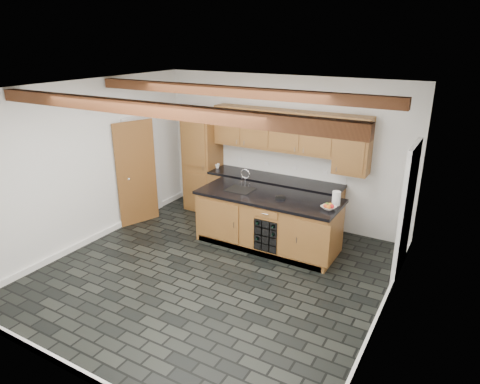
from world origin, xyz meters
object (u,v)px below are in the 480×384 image
Objects in this scene: island at (268,221)px; kitchen_scale at (280,197)px; paper_towel at (336,198)px; fruit_bowl at (329,208)px.

kitchen_scale reaches higher than island.
paper_towel reaches higher than kitchen_scale.
fruit_bowl reaches higher than kitchen_scale.
kitchen_scale is 0.78× the size of fruit_bowl.
paper_towel is (0.88, 0.19, 0.09)m from kitchen_scale.
kitchen_scale is 0.77× the size of paper_towel.
fruit_bowl is 0.99× the size of paper_towel.
paper_towel is at bearing 7.93° from island.
paper_towel is (1.11, 0.16, 0.58)m from island.
island is at bearing -172.07° from paper_towel.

